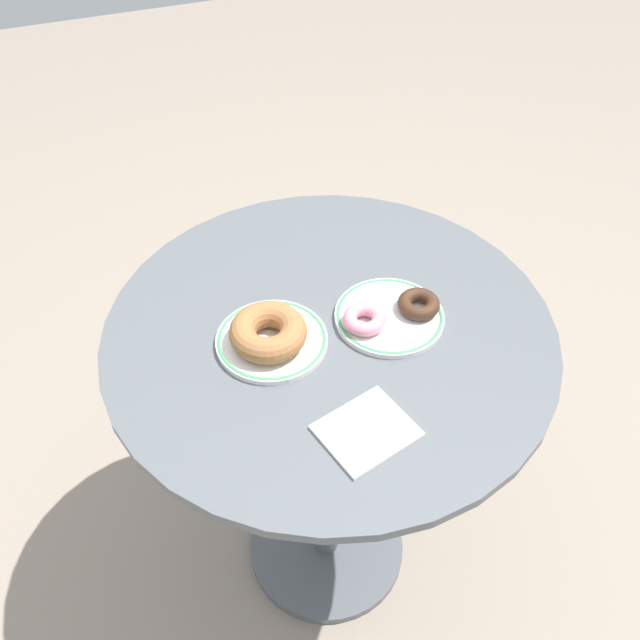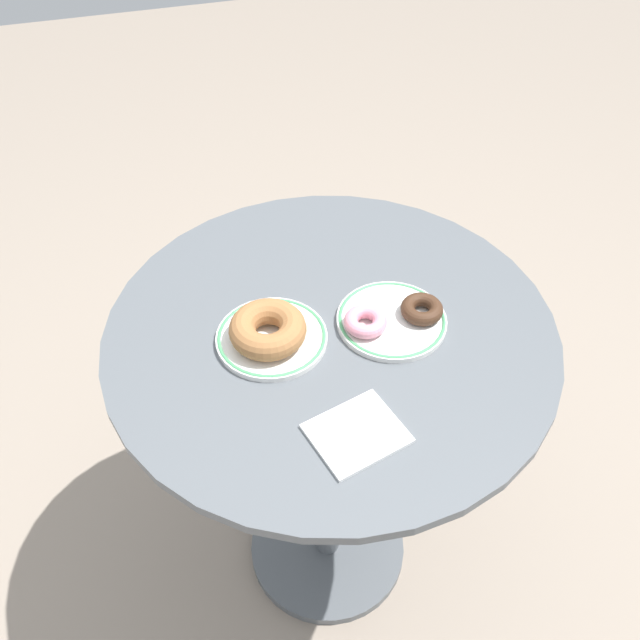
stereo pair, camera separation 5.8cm
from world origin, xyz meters
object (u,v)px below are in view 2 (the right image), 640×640
Objects in this scene: plate_left at (272,340)px; donut_chocolate at (422,309)px; donut_pink_frosted at (365,322)px; paper_napkin at (357,433)px; donut_cinnamon at (268,329)px; cafe_table at (330,411)px; plate_right at (392,320)px.

donut_chocolate is at bearing -4.04° from plate_left.
donut_chocolate and donut_pink_frosted have the same top height.
donut_cinnamon is at bearing 111.05° from paper_napkin.
plate_left is 2.56× the size of donut_pink_frosted.
plate_left reaches higher than cafe_table.
cafe_table is 6.25× the size of donut_cinnamon.
donut_cinnamon is 0.23m from paper_napkin.
donut_chocolate reaches higher than cafe_table.
donut_pink_frosted is (0.15, -0.02, 0.02)m from plate_left.
cafe_table is 4.24× the size of plate_right.
plate_right is (0.20, -0.01, 0.00)m from plate_left.
plate_left and plate_right have the same top height.
plate_left is at bearing -177.18° from cafe_table.
plate_left is at bearing 109.40° from paper_napkin.
plate_right is at bearing -9.38° from cafe_table.
plate_right is at bearing 8.59° from donut_pink_frosted.
plate_right is at bearing -3.32° from plate_left.
donut_cinnamon is 0.26m from donut_chocolate.
donut_pink_frosted reaches higher than paper_napkin.
cafe_table is 4.28× the size of plate_left.
donut_cinnamon is 1.76× the size of donut_chocolate.
plate_left is (-0.10, -0.00, 0.23)m from cafe_table.
donut_chocolate is (0.15, -0.02, 0.25)m from cafe_table.
donut_cinnamon is 1.76× the size of donut_pink_frosted.
donut_cinnamon is at bearing -176.82° from cafe_table.
donut_chocolate is (0.26, -0.02, -0.01)m from donut_cinnamon.
paper_napkin is at bearing -132.39° from donut_chocolate.
plate_right is 0.05m from donut_chocolate.
plate_right is (0.10, -0.02, 0.23)m from cafe_table.
cafe_table is 10.98× the size of donut_chocolate.
plate_left is 0.25m from donut_chocolate.
plate_left is 2.56× the size of donut_chocolate.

